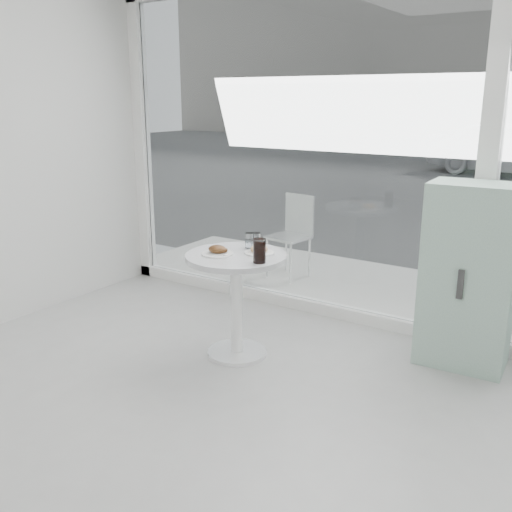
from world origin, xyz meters
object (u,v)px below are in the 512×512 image
Objects in this scene: plate_donut at (259,251)px; water_tumbler_a at (250,241)px; water_tumbler_b at (256,242)px; patio_chair at (293,230)px; plate_fritter at (218,251)px; cola_glass at (260,251)px; mint_cabinet at (468,276)px; car_white at (511,148)px; main_table at (237,284)px.

water_tumbler_a reaches higher than plate_donut.
water_tumbler_b reaches higher than water_tumbler_a.
patio_chair reaches higher than plate_fritter.
cola_glass is at bearing -46.32° from water_tumbler_a.
patio_chair is 7.32× the size of water_tumbler_a.
mint_cabinet is at bearing -18.01° from patio_chair.
car_white is 11.75m from plate_donut.
patio_chair is at bearing 150.01° from mint_cabinet.
main_table is at bearing -100.77° from water_tumbler_b.
mint_cabinet is 10.75× the size of water_tumbler_b.
car_white is 11.66m from water_tumbler_a.
water_tumbler_a is (0.55, -1.59, 0.29)m from patio_chair.
main_table is 0.40m from cola_glass.
cola_glass is (-1.16, -0.86, 0.20)m from mint_cabinet.
cola_glass is (0.35, -0.01, 0.05)m from plate_fritter.
mint_cabinet is at bearing 22.25° from water_tumbler_a.
water_tumbler_b is (0.05, 0.00, 0.00)m from water_tumbler_a.
plate_fritter is at bearing -170.96° from car_white.
water_tumbler_b is (-0.09, 0.09, 0.03)m from plate_donut.
car_white is at bearing 92.04° from plate_donut.
plate_donut is at bearing -45.88° from water_tumbler_b.
plate_fritter is (0.20, -11.93, 0.14)m from car_white.
mint_cabinet is at bearing 27.53° from plate_donut.
car_white is 18.27× the size of plate_donut.
main_table is at bearing -170.48° from car_white.
patio_chair is at bearing 110.58° from water_tumbler_b.
car_white is 23.41× the size of cola_glass.
patio_chair reaches higher than water_tumbler_a.
water_tumbler_b is (0.04, 0.20, 0.27)m from main_table.
car_white reaches higher than main_table.
plate_fritter is 1.36× the size of cola_glass.
main_table is 1.87m from patio_chair.
car_white reaches higher than cola_glass.
main_table is 0.92× the size of patio_chair.
mint_cabinet reaches higher than main_table.
car_white is at bearing 91.38° from water_tumbler_a.
patio_chair is 1.71m from water_tumbler_a.
plate_donut is 1.28× the size of cola_glass.
cola_glass is at bearing -0.93° from plate_fritter.
water_tumbler_b is at bearing -60.33° from patio_chair.
plate_fritter is 0.31m from water_tumbler_b.
plate_donut is 0.13m from water_tumbler_b.
water_tumbler_a is (-0.01, 0.19, 0.27)m from main_table.
plate_fritter is at bearing -140.64° from main_table.
main_table is 11.85m from car_white.
patio_chair is 3.73× the size of plate_fritter.
mint_cabinet is 1.46m from plate_donut.
car_white reaches higher than water_tumbler_b.
water_tumbler_b is at bearing -159.95° from mint_cabinet.
plate_fritter is 0.36m from cola_glass.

